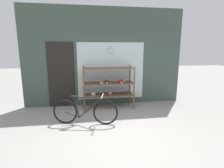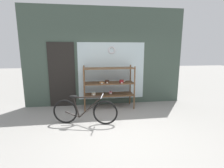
# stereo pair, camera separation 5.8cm
# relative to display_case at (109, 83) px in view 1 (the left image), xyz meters

# --- Properties ---
(ground_plane) EXTENTS (30.00, 30.00, 0.00)m
(ground_plane) POSITION_rel_display_case_xyz_m (-0.06, -1.88, -0.81)
(ground_plane) COLOR gray
(storefront_facade) EXTENTS (5.33, 0.13, 3.22)m
(storefront_facade) POSITION_rel_display_case_xyz_m (-0.10, 0.43, 0.76)
(storefront_facade) COLOR #3D4C42
(storefront_facade) RESTS_ON ground_plane
(display_case) EXTENTS (1.60, 0.58, 1.36)m
(display_case) POSITION_rel_display_case_xyz_m (0.00, 0.00, 0.00)
(display_case) COLOR brown
(display_case) RESTS_ON ground_plane
(bicycle) EXTENTS (1.63, 0.52, 0.76)m
(bicycle) POSITION_rel_display_case_xyz_m (-0.77, -1.19, -0.47)
(bicycle) COLOR black
(bicycle) RESTS_ON ground_plane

